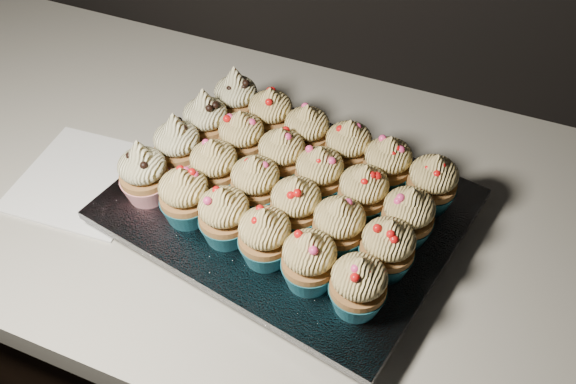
{
  "coord_description": "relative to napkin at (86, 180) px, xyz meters",
  "views": [
    {
      "loc": [
        0.03,
        1.14,
        1.53
      ],
      "look_at": [
        -0.18,
        1.66,
        0.95
      ],
      "focal_mm": 40.0,
      "sensor_mm": 36.0,
      "label": 1
    }
  ],
  "objects": [
    {
      "name": "foil_lining",
      "position": [
        0.28,
        0.05,
        0.03
      ],
      "size": [
        0.47,
        0.4,
        0.01
      ],
      "primitive_type": "cube",
      "rotation": [
        0.0,
        0.0,
        -0.19
      ],
      "color": "silver",
      "rests_on": "baking_tray"
    },
    {
      "name": "cupcake_14",
      "position": [
        0.26,
        0.08,
        0.07
      ],
      "size": [
        0.06,
        0.06,
        0.08
      ],
      "color": "#175C6D",
      "rests_on": "foil_lining"
    },
    {
      "name": "cupcake_13",
      "position": [
        0.2,
        0.09,
        0.07
      ],
      "size": [
        0.06,
        0.06,
        0.08
      ],
      "color": "#175C6D",
      "rests_on": "foil_lining"
    },
    {
      "name": "cupcake_21",
      "position": [
        0.33,
        0.13,
        0.07
      ],
      "size": [
        0.06,
        0.06,
        0.08
      ],
      "color": "#175C6D",
      "rests_on": "foil_lining"
    },
    {
      "name": "cupcake_20",
      "position": [
        0.27,
        0.14,
        0.07
      ],
      "size": [
        0.06,
        0.06,
        0.08
      ],
      "color": "#175C6D",
      "rests_on": "foil_lining"
    },
    {
      "name": "cupcake_5",
      "position": [
        0.42,
        -0.07,
        0.07
      ],
      "size": [
        0.06,
        0.06,
        0.08
      ],
      "color": "#175C6D",
      "rests_on": "foil_lining"
    },
    {
      "name": "cupcake_7",
      "position": [
        0.19,
        0.03,
        0.07
      ],
      "size": [
        0.06,
        0.06,
        0.08
      ],
      "color": "#175C6D",
      "rests_on": "foil_lining"
    },
    {
      "name": "cupcake_23",
      "position": [
        0.45,
        0.11,
        0.07
      ],
      "size": [
        0.06,
        0.06,
        0.08
      ],
      "color": "#175C6D",
      "rests_on": "foil_lining"
    },
    {
      "name": "cupcake_12",
      "position": [
        0.14,
        0.1,
        0.07
      ],
      "size": [
        0.06,
        0.06,
        0.1
      ],
      "color": "red",
      "rests_on": "foil_lining"
    },
    {
      "name": "cupcake_16",
      "position": [
        0.38,
        0.06,
        0.07
      ],
      "size": [
        0.06,
        0.06,
        0.08
      ],
      "color": "#175C6D",
      "rests_on": "foil_lining"
    },
    {
      "name": "napkin",
      "position": [
        0.0,
        0.0,
        0.0
      ],
      "size": [
        0.19,
        0.19,
        0.0
      ],
      "primitive_type": "cube",
      "rotation": [
        0.0,
        0.0,
        0.07
      ],
      "color": "white",
      "rests_on": "worktop"
    },
    {
      "name": "cupcake_9",
      "position": [
        0.31,
        0.01,
        0.07
      ],
      "size": [
        0.06,
        0.06,
        0.08
      ],
      "color": "#175C6D",
      "rests_on": "foil_lining"
    },
    {
      "name": "cupcake_4",
      "position": [
        0.35,
        -0.06,
        0.07
      ],
      "size": [
        0.06,
        0.06,
        0.08
      ],
      "color": "#175C6D",
      "rests_on": "foil_lining"
    },
    {
      "name": "cupcake_1",
      "position": [
        0.18,
        -0.03,
        0.07
      ],
      "size": [
        0.06,
        0.06,
        0.08
      ],
      "color": "#175C6D",
      "rests_on": "foil_lining"
    },
    {
      "name": "cupcake_11",
      "position": [
        0.43,
        -0.01,
        0.07
      ],
      "size": [
        0.06,
        0.06,
        0.08
      ],
      "color": "#175C6D",
      "rests_on": "foil_lining"
    },
    {
      "name": "cupcake_15",
      "position": [
        0.32,
        0.07,
        0.07
      ],
      "size": [
        0.06,
        0.06,
        0.08
      ],
      "color": "#175C6D",
      "rests_on": "foil_lining"
    },
    {
      "name": "cupcake_10",
      "position": [
        0.37,
        -0.0,
        0.07
      ],
      "size": [
        0.06,
        0.06,
        0.08
      ],
      "color": "#175C6D",
      "rests_on": "foil_lining"
    },
    {
      "name": "cupcake_18",
      "position": [
        0.16,
        0.16,
        0.07
      ],
      "size": [
        0.06,
        0.06,
        0.1
      ],
      "color": "red",
      "rests_on": "foil_lining"
    },
    {
      "name": "cupcake_6",
      "position": [
        0.13,
        0.04,
        0.07
      ],
      "size": [
        0.06,
        0.06,
        0.1
      ],
      "color": "red",
      "rests_on": "foil_lining"
    },
    {
      "name": "worktop",
      "position": [
        0.47,
        0.08,
        -0.02
      ],
      "size": [
        2.44,
        0.64,
        0.04
      ],
      "primitive_type": "cube",
      "color": "beige",
      "rests_on": "cabinet"
    },
    {
      "name": "cupcake_22",
      "position": [
        0.39,
        0.12,
        0.07
      ],
      "size": [
        0.06,
        0.06,
        0.08
      ],
      "color": "#175C6D",
      "rests_on": "foil_lining"
    },
    {
      "name": "cupcake_19",
      "position": [
        0.21,
        0.15,
        0.07
      ],
      "size": [
        0.06,
        0.06,
        0.08
      ],
      "color": "#175C6D",
      "rests_on": "foil_lining"
    },
    {
      "name": "cupcake_3",
      "position": [
        0.3,
        -0.05,
        0.07
      ],
      "size": [
        0.06,
        0.06,
        0.08
      ],
      "color": "#175C6D",
      "rests_on": "foil_lining"
    },
    {
      "name": "cupcake_2",
      "position": [
        0.24,
        -0.04,
        0.07
      ],
      "size": [
        0.06,
        0.06,
        0.08
      ],
      "color": "#175C6D",
      "rests_on": "foil_lining"
    },
    {
      "name": "cupcake_8",
      "position": [
        0.25,
        0.02,
        0.07
      ],
      "size": [
        0.06,
        0.06,
        0.08
      ],
      "color": "#175C6D",
      "rests_on": "foil_lining"
    },
    {
      "name": "cupcake_17",
      "position": [
        0.44,
        0.04,
        0.07
      ],
      "size": [
        0.06,
        0.06,
        0.08
      ],
      "color": "#175C6D",
      "rests_on": "foil_lining"
    },
    {
      "name": "cupcake_0",
      "position": [
        0.12,
        -0.02,
        0.07
      ],
      "size": [
        0.06,
        0.06,
        0.1
      ],
      "color": "red",
      "rests_on": "foil_lining"
    },
    {
      "name": "baking_tray",
      "position": [
        0.28,
        0.05,
        0.01
      ],
      "size": [
        0.43,
        0.36,
        0.02
      ],
      "primitive_type": "cube",
      "rotation": [
        0.0,
        0.0,
        -0.19
      ],
      "color": "black",
      "rests_on": "worktop"
    }
  ]
}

